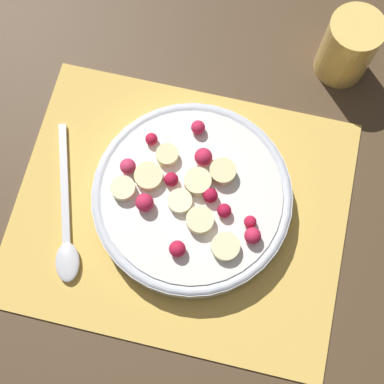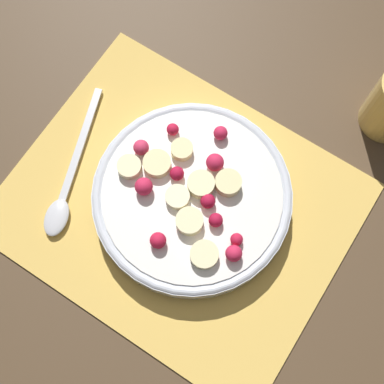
{
  "view_description": "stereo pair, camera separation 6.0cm",
  "coord_description": "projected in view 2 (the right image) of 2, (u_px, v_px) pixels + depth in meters",
  "views": [
    {
      "loc": [
        0.05,
        -0.16,
        0.62
      ],
      "look_at": [
        0.01,
        0.01,
        0.04
      ],
      "focal_mm": 50.0,
      "sensor_mm": 36.0,
      "label": 1
    },
    {
      "loc": [
        0.11,
        -0.13,
        0.62
      ],
      "look_at": [
        0.01,
        0.01,
        0.04
      ],
      "focal_mm": 50.0,
      "sensor_mm": 36.0,
      "label": 2
    }
  ],
  "objects": [
    {
      "name": "fruit_bowl",
      "position": [
        192.0,
        197.0,
        0.62
      ],
      "size": [
        0.23,
        0.23,
        0.05
      ],
      "color": "silver",
      "rests_on": "placemat"
    },
    {
      "name": "spoon",
      "position": [
        66.0,
        190.0,
        0.64
      ],
      "size": [
        0.08,
        0.19,
        0.01
      ],
      "rotation": [
        0.0,
        0.0,
        5.04
      ],
      "color": "silver",
      "rests_on": "placemat"
    },
    {
      "name": "placemat",
      "position": [
        178.0,
        206.0,
        0.64
      ],
      "size": [
        0.39,
        0.32,
        0.01
      ],
      "color": "#E0B251",
      "rests_on": "ground_plane"
    },
    {
      "name": "ground_plane",
      "position": [
        178.0,
        207.0,
        0.64
      ],
      "size": [
        3.0,
        3.0,
        0.0
      ],
      "primitive_type": "plane",
      "color": "#4C3823"
    }
  ]
}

